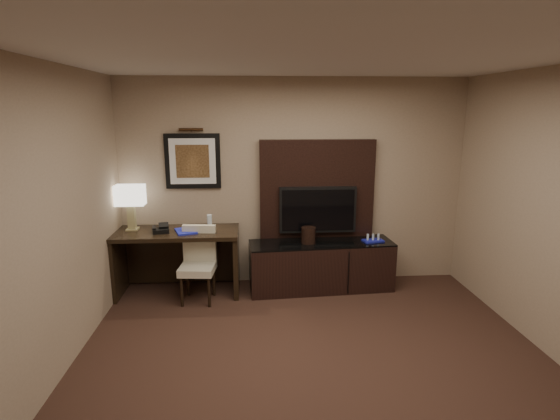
{
  "coord_description": "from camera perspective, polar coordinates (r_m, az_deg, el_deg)",
  "views": [
    {
      "loc": [
        -0.57,
        -3.15,
        2.31
      ],
      "look_at": [
        -0.23,
        1.8,
        1.15
      ],
      "focal_mm": 28.0,
      "sensor_mm": 36.0,
      "label": 1
    }
  ],
  "objects": [
    {
      "name": "floor",
      "position": [
        3.95,
        5.55,
        -22.8
      ],
      "size": [
        4.5,
        5.0,
        0.01
      ],
      "primitive_type": "cube",
      "color": "#301C15",
      "rests_on": "ground"
    },
    {
      "name": "ceiling",
      "position": [
        3.22,
        6.67,
        20.02
      ],
      "size": [
        4.5,
        5.0,
        0.01
      ],
      "primitive_type": "cube",
      "color": "silver",
      "rests_on": "wall_back"
    },
    {
      "name": "wall_back",
      "position": [
        5.76,
        1.81,
        3.56
      ],
      "size": [
        4.5,
        0.01,
        2.7
      ],
      "primitive_type": "cube",
      "color": "gray",
      "rests_on": "floor"
    },
    {
      "name": "wall_left",
      "position": [
        3.7,
        -30.88,
        -3.82
      ],
      "size": [
        0.01,
        5.0,
        2.7
      ],
      "primitive_type": "cube",
      "color": "gray",
      "rests_on": "floor"
    },
    {
      "name": "desk",
      "position": [
        5.71,
        -13.17,
        -6.65
      ],
      "size": [
        1.53,
        0.66,
        0.82
      ],
      "primitive_type": "cube",
      "rotation": [
        0.0,
        0.0,
        -0.0
      ],
      "color": "black",
      "rests_on": "floor"
    },
    {
      "name": "credenza",
      "position": [
        5.73,
        5.38,
        -7.24
      ],
      "size": [
        1.87,
        0.63,
        0.63
      ],
      "primitive_type": "cube",
      "rotation": [
        0.0,
        0.0,
        0.07
      ],
      "color": "black",
      "rests_on": "floor"
    },
    {
      "name": "tv_wall_panel",
      "position": [
        5.75,
        4.84,
        2.7
      ],
      "size": [
        1.5,
        0.12,
        1.3
      ],
      "primitive_type": "cube",
      "color": "black",
      "rests_on": "wall_back"
    },
    {
      "name": "tv",
      "position": [
        5.7,
        4.94,
        0.05
      ],
      "size": [
        1.0,
        0.08,
        0.6
      ],
      "primitive_type": "cube",
      "color": "black",
      "rests_on": "tv_wall_panel"
    },
    {
      "name": "artwork",
      "position": [
        5.71,
        -11.32,
        6.28
      ],
      "size": [
        0.7,
        0.04,
        0.7
      ],
      "primitive_type": "cube",
      "color": "black",
      "rests_on": "wall_back"
    },
    {
      "name": "picture_light",
      "position": [
        5.64,
        -11.55,
        10.26
      ],
      "size": [
        0.04,
        0.04,
        0.3
      ],
      "primitive_type": "cylinder",
      "color": "#412914",
      "rests_on": "wall_back"
    },
    {
      "name": "desk_chair",
      "position": [
        5.41,
        -10.73,
        -7.47
      ],
      "size": [
        0.45,
        0.51,
        0.85
      ],
      "primitive_type": null,
      "rotation": [
        0.0,
        0.0,
        -0.1
      ],
      "color": "beige",
      "rests_on": "floor"
    },
    {
      "name": "table_lamp",
      "position": [
        5.72,
        -18.88,
        0.24
      ],
      "size": [
        0.35,
        0.21,
        0.56
      ],
      "primitive_type": null,
      "rotation": [
        0.0,
        0.0,
        -0.03
      ],
      "color": "tan",
      "rests_on": "desk"
    },
    {
      "name": "desk_phone",
      "position": [
        5.55,
        -15.3,
        -2.36
      ],
      "size": [
        0.22,
        0.21,
        0.1
      ],
      "primitive_type": null,
      "rotation": [
        0.0,
        0.0,
        0.2
      ],
      "color": "black",
      "rests_on": "desk"
    },
    {
      "name": "blue_folder",
      "position": [
        5.52,
        -12.19,
        -2.7
      ],
      "size": [
        0.32,
        0.37,
        0.02
      ],
      "primitive_type": "cube",
      "rotation": [
        0.0,
        0.0,
        0.32
      ],
      "color": "#1B23B1",
      "rests_on": "desk"
    },
    {
      "name": "book",
      "position": [
        5.51,
        -12.55,
        -1.72
      ],
      "size": [
        0.16,
        0.04,
        0.21
      ],
      "primitive_type": "imported",
      "rotation": [
        0.0,
        0.0,
        0.14
      ],
      "color": "#BAB192",
      "rests_on": "desk"
    },
    {
      "name": "water_bottle",
      "position": [
        5.57,
        -9.18,
        -1.54
      ],
      "size": [
        0.07,
        0.07,
        0.18
      ],
      "primitive_type": "cylinder",
      "rotation": [
        0.0,
        0.0,
        -0.1
      ],
      "color": "silver",
      "rests_on": "desk"
    },
    {
      "name": "ice_bucket",
      "position": [
        5.56,
        3.73,
        -3.3
      ],
      "size": [
        0.21,
        0.21,
        0.2
      ],
      "primitive_type": "cylinder",
      "rotation": [
        0.0,
        0.0,
        -0.14
      ],
      "color": "black",
      "rests_on": "credenza"
    },
    {
      "name": "minibar_tray",
      "position": [
        5.75,
        12.06,
        -3.59
      ],
      "size": [
        0.29,
        0.21,
        0.09
      ],
      "primitive_type": null,
      "rotation": [
        0.0,
        0.0,
        0.24
      ],
      "color": "#181E9D",
      "rests_on": "credenza"
    }
  ]
}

